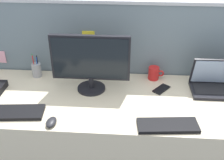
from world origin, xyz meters
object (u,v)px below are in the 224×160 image
(keyboard_spare, at_px, (14,112))
(cell_phone_black_slab, at_px, (161,89))
(laptop, at_px, (218,82))
(keyboard_main, at_px, (168,125))
(pen_cup, at_px, (37,70))
(coffee_mug, at_px, (154,73))
(desktop_monitor, at_px, (90,61))
(computer_mouse_right_hand, at_px, (51,122))

(keyboard_spare, bearing_deg, cell_phone_black_slab, 15.05)
(laptop, height_order, keyboard_main, laptop)
(keyboard_spare, distance_m, pen_cup, 0.49)
(cell_phone_black_slab, bearing_deg, coffee_mug, 145.97)
(desktop_monitor, xyz_separation_m, keyboard_main, (0.51, -0.40, -0.21))
(laptop, relative_size, keyboard_main, 1.04)
(pen_cup, height_order, cell_phone_black_slab, pen_cup)
(keyboard_main, distance_m, keyboard_spare, 0.96)
(desktop_monitor, height_order, pen_cup, desktop_monitor)
(pen_cup, bearing_deg, coffee_mug, 1.34)
(desktop_monitor, bearing_deg, keyboard_main, -37.73)
(keyboard_main, bearing_deg, pen_cup, 145.10)
(desktop_monitor, bearing_deg, keyboard_spare, -143.41)
(desktop_monitor, height_order, laptop, desktop_monitor)
(keyboard_spare, distance_m, coffee_mug, 1.04)
(keyboard_main, bearing_deg, cell_phone_black_slab, 85.32)
(desktop_monitor, relative_size, computer_mouse_right_hand, 5.50)
(computer_mouse_right_hand, bearing_deg, coffee_mug, 46.36)
(cell_phone_black_slab, relative_size, coffee_mug, 1.18)
(laptop, bearing_deg, desktop_monitor, -177.21)
(computer_mouse_right_hand, xyz_separation_m, cell_phone_black_slab, (0.70, 0.44, -0.01))
(laptop, xyz_separation_m, keyboard_spare, (-1.36, -0.38, -0.05))
(keyboard_spare, xyz_separation_m, computer_mouse_right_hand, (0.26, -0.08, 0.01))
(laptop, bearing_deg, keyboard_main, -131.90)
(keyboard_spare, bearing_deg, desktop_monitor, 31.38)
(computer_mouse_right_hand, xyz_separation_m, coffee_mug, (0.65, 0.59, 0.03))
(pen_cup, bearing_deg, laptop, -4.52)
(cell_phone_black_slab, bearing_deg, desktop_monitor, -139.19)
(computer_mouse_right_hand, height_order, cell_phone_black_slab, computer_mouse_right_hand)
(laptop, relative_size, computer_mouse_right_hand, 3.77)
(laptop, height_order, keyboard_spare, laptop)
(desktop_monitor, height_order, keyboard_spare, desktop_monitor)
(desktop_monitor, xyz_separation_m, computer_mouse_right_hand, (-0.19, -0.42, -0.21))
(cell_phone_black_slab, bearing_deg, computer_mouse_right_hand, -109.22)
(keyboard_spare, height_order, pen_cup, pen_cup)
(keyboard_spare, bearing_deg, pen_cup, 84.55)
(laptop, bearing_deg, keyboard_spare, -164.41)
(computer_mouse_right_hand, bearing_deg, keyboard_main, 5.95)
(keyboard_spare, height_order, cell_phone_black_slab, keyboard_spare)
(keyboard_main, xyz_separation_m, coffee_mug, (-0.05, 0.57, 0.04))
(laptop, bearing_deg, computer_mouse_right_hand, -157.08)
(laptop, relative_size, cell_phone_black_slab, 2.68)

